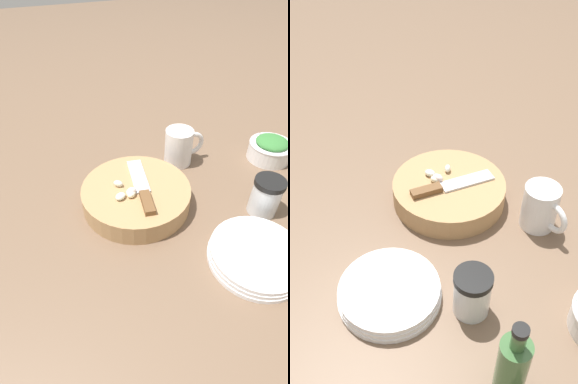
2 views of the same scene
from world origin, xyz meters
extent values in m
plane|color=brown|center=(0.00, 0.00, 0.00)|extent=(5.00, 5.00, 0.00)
cylinder|color=tan|center=(0.08, -0.06, 0.02)|extent=(0.25, 0.25, 0.05)
cube|color=brown|center=(0.08, 0.00, 0.06)|extent=(0.03, 0.07, 0.01)
cube|color=silver|center=(0.06, -0.09, 0.05)|extent=(0.05, 0.12, 0.01)
ellipsoid|color=silver|center=(0.13, -0.04, 0.06)|extent=(0.03, 0.03, 0.01)
ellipsoid|color=#F2EDCB|center=(0.10, -0.04, 0.06)|extent=(0.02, 0.02, 0.01)
ellipsoid|color=silver|center=(0.12, -0.08, 0.06)|extent=(0.03, 0.02, 0.02)
ellipsoid|color=silver|center=(0.10, -0.04, 0.06)|extent=(0.03, 0.03, 0.02)
cylinder|color=silver|center=(-0.18, 0.07, 0.04)|extent=(0.06, 0.06, 0.08)
cylinder|color=black|center=(-0.18, 0.07, 0.08)|extent=(0.07, 0.07, 0.01)
cylinder|color=white|center=(-0.08, -0.17, 0.05)|extent=(0.07, 0.07, 0.10)
torus|color=white|center=(-0.12, -0.17, 0.05)|extent=(0.07, 0.01, 0.07)
cylinder|color=white|center=(-0.08, 0.18, 0.01)|extent=(0.19, 0.19, 0.01)
cylinder|color=white|center=(-0.08, 0.18, 0.01)|extent=(0.18, 0.18, 0.01)
cylinder|color=white|center=(-0.08, 0.18, 0.03)|extent=(0.18, 0.18, 0.01)
cylinder|color=#3D6638|center=(-0.31, 0.10, 0.06)|extent=(0.05, 0.05, 0.11)
cylinder|color=#3D6638|center=(-0.31, 0.10, 0.13)|extent=(0.02, 0.02, 0.03)
cylinder|color=black|center=(-0.31, 0.10, 0.15)|extent=(0.02, 0.02, 0.01)
camera|label=1|loc=(0.25, 0.42, 0.49)|focal=28.00mm
camera|label=2|loc=(-0.50, 0.36, 0.65)|focal=40.00mm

